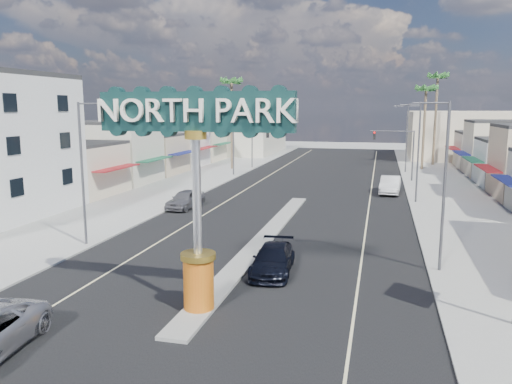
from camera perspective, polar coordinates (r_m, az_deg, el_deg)
The scene contains 23 objects.
ground at distance 48.46m, azimuth 5.16°, elevation -0.70°, with size 160.00×160.00×0.00m, color gray.
road at distance 48.46m, azimuth 5.16°, elevation -0.69°, with size 20.00×120.00×0.01m, color black.
median_island at distance 33.10m, azimuth 0.82°, elevation -5.40°, with size 1.30×30.00×0.16m, color gray.
sidewalk_left at distance 52.42m, azimuth -10.13°, elevation 0.05°, with size 8.00×120.00×0.12m, color gray.
sidewalk_right at distance 48.36m, azimuth 21.78°, elevation -1.31°, with size 8.00×120.00×0.12m, color gray.
storefront_row_left at distance 68.02m, azimuth -13.44°, elevation 4.61°, with size 12.00×42.00×6.00m, color beige.
backdrop_far_left at distance 96.78m, azimuth -3.60°, elevation 6.88°, with size 20.00×20.00×8.00m, color #B7B29E.
backdrop_far_right at distance 93.39m, azimuth 23.24°, elevation 6.02°, with size 20.00×20.00×8.00m, color beige.
gateway_sign at distance 20.63m, azimuth -6.84°, elevation 1.91°, with size 8.20×1.50×9.15m.
traffic_signal_left at distance 63.45m, azimuth -1.04°, elevation 5.68°, with size 5.09×0.45×6.00m.
traffic_signal_right at distance 61.29m, azimuth 15.85°, elevation 5.18°, with size 5.09×0.45×6.00m.
streetlight_l_near at distance 32.61m, azimuth -19.04°, elevation 2.76°, with size 2.03×0.22×9.00m.
streetlight_l_mid at distance 50.47m, azimuth -6.58°, elevation 5.50°, with size 2.03×0.22×9.00m.
streetlight_l_far at distance 71.44m, azimuth -0.33°, elevation 6.77°, with size 2.03×0.22×9.00m.
streetlight_r_near at distance 27.53m, azimuth 20.45°, elevation 1.50°, with size 2.03×0.22×9.00m.
streetlight_r_mid at distance 47.35m, azimuth 17.87°, elevation 4.82°, with size 2.03×0.22×9.00m.
streetlight_r_far at distance 69.27m, azimuth 16.74°, elevation 6.27°, with size 2.03×0.22×9.00m.
palm_left_far at distance 70.17m, azimuth -2.82°, elevation 11.96°, with size 2.60×2.60×13.10m.
palm_right_mid at distance 73.35m, azimuth 18.85°, elevation 10.66°, with size 2.60×2.60×12.10m.
palm_right_far at distance 79.57m, azimuth 20.04°, elevation 11.77°, with size 2.60×2.60×14.10m.
suv_right at distance 26.68m, azimuth 1.95°, elevation -7.71°, with size 2.02×4.97×1.44m, color black.
car_parked_left at distance 43.67m, azimuth -8.07°, elevation -0.82°, with size 1.91×4.75×1.62m, color slate.
car_parked_right at distance 52.53m, azimuth 15.08°, elevation 0.79°, with size 1.87×5.37×1.77m, color silver.
Camera 1 is at (7.32, -17.11, 8.69)m, focal length 35.00 mm.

